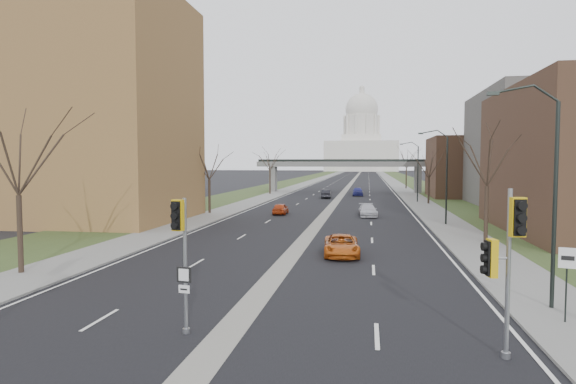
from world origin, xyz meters
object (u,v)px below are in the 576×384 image
(car_right_near, at_px, (341,245))
(car_right_mid, at_px, (368,210))
(signal_pole_right, at_px, (505,249))
(car_left_near, at_px, (281,209))
(signal_pole_median, at_px, (181,241))
(car_right_far, at_px, (358,191))
(speed_limit_sign, at_px, (567,271))
(car_left_far, at_px, (326,194))

(car_right_near, xyz_separation_m, car_right_mid, (1.59, 22.35, 0.01))
(signal_pole_right, height_order, car_left_near, signal_pole_right)
(signal_pole_median, xyz_separation_m, car_right_far, (4.32, 69.69, -2.44))
(car_left_near, bearing_deg, car_right_near, 107.80)
(signal_pole_median, xyz_separation_m, car_left_near, (-3.58, 37.90, -2.58))
(speed_limit_sign, height_order, car_right_mid, speed_limit_sign)
(signal_pole_median, bearing_deg, car_right_mid, 88.65)
(car_left_far, height_order, car_right_near, car_left_far)
(speed_limit_sign, xyz_separation_m, car_left_near, (-16.63, 34.63, -1.32))
(signal_pole_median, height_order, car_left_near, signal_pole_median)
(car_right_near, distance_m, car_right_mid, 22.41)
(signal_pole_median, distance_m, car_right_far, 69.86)
(speed_limit_sign, relative_size, car_right_mid, 0.59)
(car_left_near, xyz_separation_m, car_right_mid, (9.65, -0.64, 0.02))
(car_right_near, bearing_deg, signal_pole_median, -111.31)
(car_left_near, relative_size, car_right_near, 0.80)
(signal_pole_median, xyz_separation_m, signal_pole_right, (9.99, -0.39, 0.09))
(car_right_near, relative_size, car_right_mid, 1.03)
(car_right_far, bearing_deg, speed_limit_sign, -84.51)
(signal_pole_right, bearing_deg, car_left_far, 89.97)
(car_right_near, xyz_separation_m, car_right_far, (-0.16, 54.79, 0.12))
(speed_limit_sign, bearing_deg, car_right_mid, 116.67)
(signal_pole_median, relative_size, car_right_near, 1.00)
(speed_limit_sign, height_order, car_left_near, speed_limit_sign)
(car_left_far, height_order, car_right_far, car_right_far)
(speed_limit_sign, bearing_deg, car_right_near, 141.44)
(speed_limit_sign, height_order, car_right_far, speed_limit_sign)
(signal_pole_median, distance_m, signal_pole_right, 10.00)
(car_right_far, bearing_deg, car_left_near, -105.96)
(speed_limit_sign, distance_m, car_left_far, 61.32)
(car_left_far, bearing_deg, car_left_near, 81.28)
(signal_pole_right, distance_m, speed_limit_sign, 4.96)
(signal_pole_median, xyz_separation_m, car_right_mid, (6.07, 37.25, -2.56))
(signal_pole_median, distance_m, car_right_mid, 37.83)
(signal_pole_median, height_order, car_right_near, signal_pole_median)
(speed_limit_sign, distance_m, car_right_mid, 34.72)
(signal_pole_right, relative_size, car_right_mid, 1.12)
(signal_pole_right, relative_size, speed_limit_sign, 1.89)
(car_left_far, bearing_deg, car_right_mid, 102.55)
(speed_limit_sign, distance_m, car_left_near, 38.44)
(signal_pole_median, bearing_deg, signal_pole_right, 5.64)
(signal_pole_median, height_order, car_left_far, signal_pole_median)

